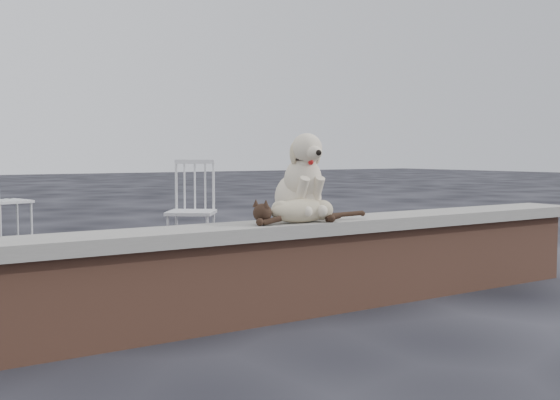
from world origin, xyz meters
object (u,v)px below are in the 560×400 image
chair_d (191,210)px  dog (298,176)px  chair_e (9,200)px  cat (301,209)px

chair_d → dog: bearing=-61.0°
dog → chair_e: dog is taller
cat → chair_e: bearing=105.8°
dog → cat: dog is taller
cat → chair_d: bearing=87.7°
dog → chair_d: (0.29, 2.17, -0.39)m
cat → chair_e: chair_e is taller
chair_d → chair_e: (-1.13, 2.45, 0.00)m
dog → chair_d: size_ratio=0.59×
cat → dog: bearing=68.7°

